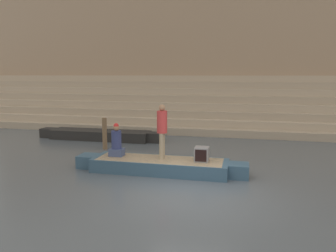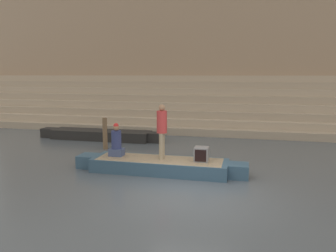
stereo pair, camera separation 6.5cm
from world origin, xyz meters
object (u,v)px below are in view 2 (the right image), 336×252
at_px(mooring_post, 105,134).
at_px(person_rowing, 116,143).
at_px(moored_boat_shore, 101,135).
at_px(rowboat_main, 159,165).
at_px(tv_set, 201,154).
at_px(person_standing, 162,128).

bearing_deg(mooring_post, person_rowing, -58.45).
bearing_deg(moored_boat_shore, rowboat_main, -47.07).
height_order(tv_set, mooring_post, mooring_post).
relative_size(rowboat_main, moored_boat_shore, 0.90).
bearing_deg(rowboat_main, moored_boat_shore, 131.29).
bearing_deg(moored_boat_shore, mooring_post, -59.63).
relative_size(person_standing, tv_set, 3.90).
bearing_deg(moored_boat_shore, person_rowing, -58.72).
xyz_separation_m(tv_set, moored_boat_shore, (-5.53, 4.49, -0.41)).
bearing_deg(mooring_post, person_standing, -39.34).
distance_m(person_rowing, mooring_post, 3.01).
xyz_separation_m(rowboat_main, person_rowing, (-1.51, 0.10, 0.65)).
relative_size(person_rowing, tv_set, 2.45).
xyz_separation_m(rowboat_main, tv_set, (1.36, 0.06, 0.42)).
bearing_deg(tv_set, mooring_post, 157.13).
distance_m(tv_set, mooring_post, 5.15).
bearing_deg(person_rowing, tv_set, 6.96).
bearing_deg(mooring_post, moored_boat_shore, 119.98).
bearing_deg(moored_boat_shore, tv_set, -38.68).
height_order(person_standing, person_rowing, person_standing).
relative_size(person_rowing, mooring_post, 0.83).
distance_m(rowboat_main, mooring_post, 4.10).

